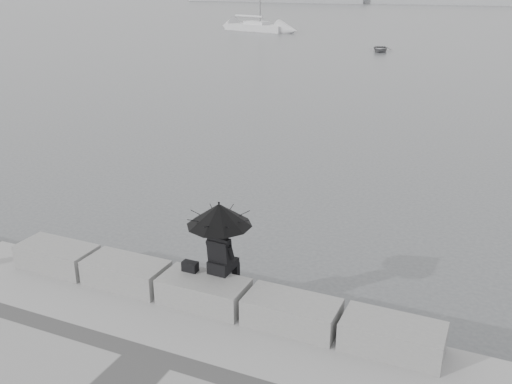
% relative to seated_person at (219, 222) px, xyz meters
% --- Properties ---
extents(ground, '(360.00, 360.00, 0.00)m').
position_rel_seated_person_xyz_m(ground, '(-0.15, 0.08, -2.01)').
color(ground, '#494C4F').
rests_on(ground, ground).
extents(stone_block_far_left, '(1.60, 0.80, 0.50)m').
position_rel_seated_person_xyz_m(stone_block_far_left, '(-3.55, -0.37, -1.26)').
color(stone_block_far_left, slate).
rests_on(stone_block_far_left, promenade).
extents(stone_block_left, '(1.60, 0.80, 0.50)m').
position_rel_seated_person_xyz_m(stone_block_left, '(-1.85, -0.37, -1.26)').
color(stone_block_left, slate).
rests_on(stone_block_left, promenade).
extents(stone_block_centre, '(1.60, 0.80, 0.50)m').
position_rel_seated_person_xyz_m(stone_block_centre, '(-0.15, -0.37, -1.26)').
color(stone_block_centre, slate).
rests_on(stone_block_centre, promenade).
extents(stone_block_right, '(1.60, 0.80, 0.50)m').
position_rel_seated_person_xyz_m(stone_block_right, '(1.55, -0.37, -1.26)').
color(stone_block_right, slate).
rests_on(stone_block_right, promenade).
extents(stone_block_far_right, '(1.60, 0.80, 0.50)m').
position_rel_seated_person_xyz_m(stone_block_far_right, '(3.25, -0.37, -1.26)').
color(stone_block_far_right, slate).
rests_on(stone_block_far_right, promenade).
extents(seated_person, '(1.19, 1.19, 1.39)m').
position_rel_seated_person_xyz_m(seated_person, '(0.00, 0.00, 0.00)').
color(seated_person, black).
rests_on(seated_person, stone_block_centre).
extents(bag, '(0.29, 0.16, 0.18)m').
position_rel_seated_person_xyz_m(bag, '(-0.53, -0.18, -0.91)').
color(bag, black).
rests_on(bag, stone_block_centre).
extents(distant_landmass, '(180.00, 8.00, 2.80)m').
position_rel_seated_person_xyz_m(distant_landmass, '(-8.29, 154.59, -1.11)').
color(distant_landmass, '#9B9EA0').
rests_on(distant_landmass, ground).
extents(sailboat_left, '(9.20, 4.87, 12.90)m').
position_rel_seated_person_xyz_m(sailboat_left, '(-25.97, 59.80, -1.50)').
color(sailboat_left, silver).
rests_on(sailboat_left, ground).
extents(dinghy, '(3.04, 1.66, 0.49)m').
position_rel_seated_person_xyz_m(dinghy, '(-6.83, 44.16, -1.76)').
color(dinghy, gray).
rests_on(dinghy, ground).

